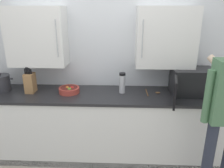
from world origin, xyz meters
name	(u,v)px	position (x,y,z in m)	size (l,w,h in m)	color
back_wall_tiled	(102,50)	(0.00, 1.17, 1.42)	(4.20, 0.44, 2.73)	silver
counter_unit	(101,125)	(0.00, 0.85, 0.46)	(3.36, 0.65, 0.91)	white
microwave_oven	(190,82)	(1.12, 0.88, 1.08)	(0.60, 0.71, 0.33)	black
wooden_spoon	(152,93)	(0.66, 0.89, 0.92)	(0.18, 0.22, 0.02)	brown
fruit_bowl	(69,90)	(-0.40, 0.87, 0.95)	(0.26, 0.26, 0.09)	#AD3D33
stock_pot	(1,83)	(-1.31, 0.89, 1.02)	(0.34, 0.24, 0.24)	#2D2D33
knife_block	(30,83)	(-0.90, 0.86, 1.04)	(0.11, 0.15, 0.34)	#A37547
thermos_flask	(122,83)	(0.28, 0.90, 1.05)	(0.08, 0.08, 0.26)	#B7BABF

